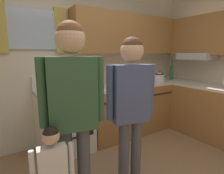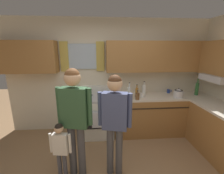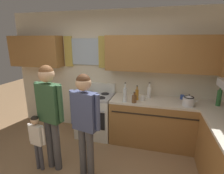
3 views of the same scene
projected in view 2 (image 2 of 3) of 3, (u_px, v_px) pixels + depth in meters
name	position (u px, v px, depth m)	size (l,w,h in m)	color
back_wall_unit	(111.00, 69.00, 3.47)	(4.60, 0.42, 2.60)	beige
kitchen_counter_run	(180.00, 120.00, 3.21)	(2.19, 1.93, 0.90)	#9E6B38
stove_oven	(97.00, 115.00, 3.42)	(0.73, 0.67, 1.10)	silver
bottle_tall_clear	(129.00, 93.00, 3.11)	(0.07, 0.07, 0.37)	silver
bottle_milk_white	(144.00, 89.00, 3.49)	(0.08, 0.08, 0.31)	white
bottle_wine_green	(197.00, 88.00, 3.44)	(0.08, 0.08, 0.39)	#2D6633
bottle_oil_amber	(137.00, 92.00, 3.29)	(0.06, 0.06, 0.29)	#B27223
bottle_squat_brown	(137.00, 96.00, 3.13)	(0.08, 0.08, 0.21)	brown
mug_cobalt_blue	(169.00, 91.00, 3.63)	(0.11, 0.07, 0.08)	#2D479E
mug_ceramic_white	(142.00, 95.00, 3.29)	(0.13, 0.08, 0.09)	white
stovetop_kettle	(178.00, 93.00, 3.29)	(0.27, 0.20, 0.21)	silver
adult_holding_child	(74.00, 112.00, 2.14)	(0.51, 0.24, 1.68)	#4C4C51
adult_in_plaid	(115.00, 115.00, 2.17)	(0.48, 0.23, 1.59)	#4C4C51
small_child	(61.00, 146.00, 2.15)	(0.31, 0.12, 0.93)	#4C4C56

